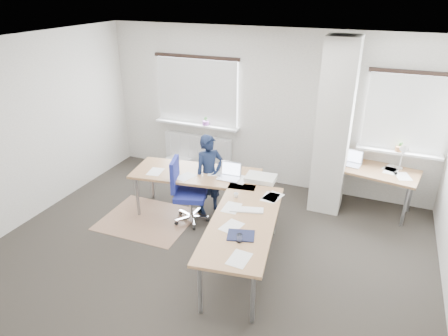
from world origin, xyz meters
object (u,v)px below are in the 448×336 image
at_px(desk_side, 373,171).
at_px(task_chair, 188,204).
at_px(desk_main, 221,196).
at_px(person, 209,175).

distance_m(desk_side, task_chair, 3.01).
bearing_deg(task_chair, desk_side, 13.73).
bearing_deg(desk_main, task_chair, 152.06).
xyz_separation_m(task_chair, person, (0.19, 0.40, 0.37)).
bearing_deg(person, task_chair, -165.38).
height_order(desk_main, person, person).
distance_m(desk_main, task_chair, 0.79).
relative_size(desk_main, task_chair, 2.61).
bearing_deg(person, desk_main, -104.16).
height_order(task_chair, person, person).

